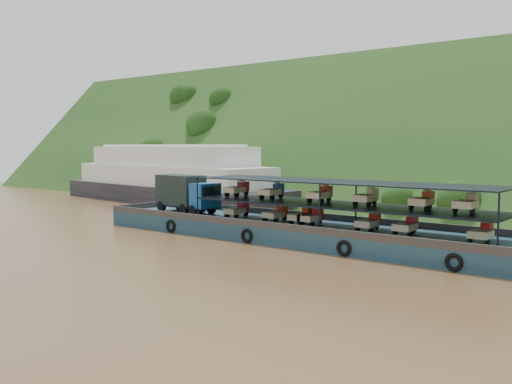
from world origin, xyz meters
The scene contains 4 objects.
ground centered at (0.00, 0.00, 0.00)m, with size 160.00×160.00×0.00m, color brown.
hillside centered at (0.00, 36.00, 0.00)m, with size 140.00×28.00×28.00m, color #193D16.
cargo_barge centered at (2.71, 1.08, 1.11)m, with size 35.00×7.18×4.54m.
passenger_ferry centered at (-25.56, 15.20, 3.11)m, with size 36.19×12.49×7.18m.
Camera 1 is at (27.48, -33.78, 7.04)m, focal length 40.00 mm.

